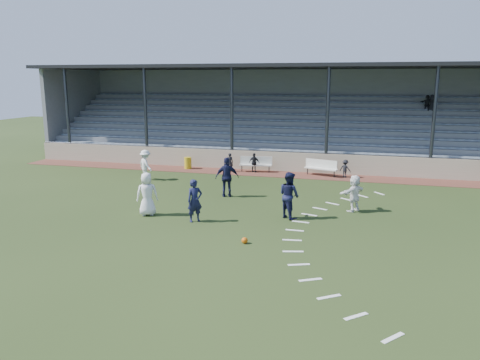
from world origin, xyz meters
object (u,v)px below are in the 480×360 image
at_px(football, 245,240).
at_px(player_white_lead, 147,194).
at_px(bench_right, 321,166).
at_px(bench_left, 256,163).
at_px(trash_bin, 188,163).
at_px(player_navy_lead, 195,201).

height_order(football, player_white_lead, player_white_lead).
relative_size(football, player_white_lead, 0.12).
bearing_deg(bench_right, player_white_lead, -104.07).
relative_size(bench_right, football, 9.06).
bearing_deg(bench_right, bench_left, -164.80).
xyz_separation_m(football, player_white_lead, (-4.88, 2.34, 0.81)).
xyz_separation_m(bench_right, player_white_lead, (-6.34, -10.28, 0.34)).
bearing_deg(player_white_lead, bench_left, -128.43).
distance_m(trash_bin, player_navy_lead, 11.52).
xyz_separation_m(player_white_lead, player_navy_lead, (2.27, -0.33, -0.05)).
bearing_deg(football, player_white_lead, 154.38).
height_order(player_white_lead, player_navy_lead, player_white_lead).
bearing_deg(trash_bin, bench_right, -0.03).
distance_m(trash_bin, player_white_lead, 10.53).
bearing_deg(player_white_lead, bench_right, -147.69).
distance_m(bench_right, player_navy_lead, 11.37).
distance_m(bench_left, trash_bin, 4.48).
height_order(bench_right, player_navy_lead, player_navy_lead).
bearing_deg(football, bench_right, 83.39).
xyz_separation_m(bench_right, trash_bin, (-8.51, 0.00, -0.20)).
height_order(bench_right, player_white_lead, player_white_lead).
height_order(trash_bin, football, trash_bin).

